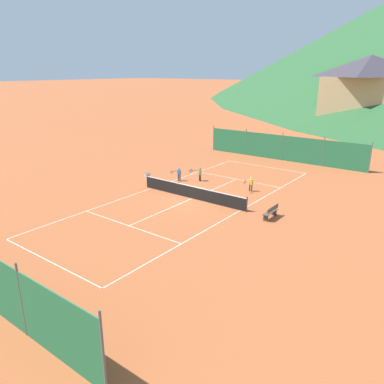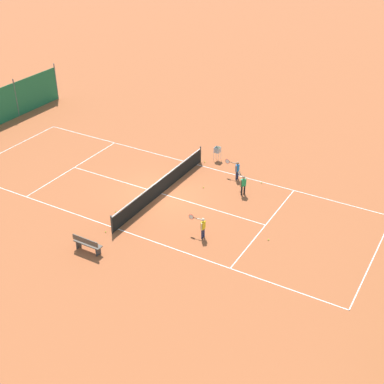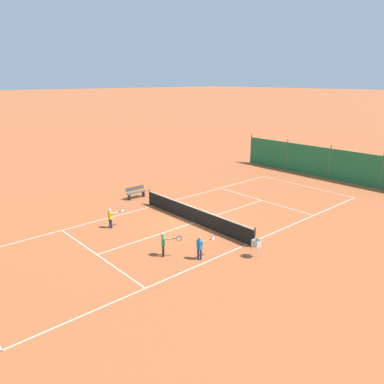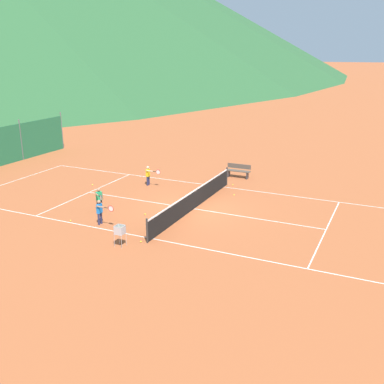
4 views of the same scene
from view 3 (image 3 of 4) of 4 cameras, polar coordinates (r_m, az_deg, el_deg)
ground_plane at (r=22.37m, az=0.36°, el=-4.67°), size 600.00×600.00×0.00m
court_line_markings at (r=22.37m, az=0.36°, el=-4.67°), size 8.25×23.85×0.01m
tennis_net at (r=22.19m, az=0.36°, el=-3.47°), size 9.18×0.08×1.06m
windscreen_fence_near at (r=33.97m, az=20.21°, el=4.09°), size 17.28×0.08×2.90m
player_far_baseline at (r=18.13m, az=-4.27°, el=-7.70°), size 0.83×0.80×1.18m
player_near_service at (r=17.80m, az=1.30°, el=-8.19°), size 0.40×0.98×1.16m
player_far_service at (r=21.89m, az=-12.23°, el=-3.69°), size 0.39×0.98×1.15m
tennis_ball_near_corner at (r=19.27m, az=9.10°, el=-8.48°), size 0.07×0.07×0.07m
tennis_ball_alley_right at (r=20.07m, az=-0.01°, el=-7.19°), size 0.07×0.07×0.07m
tennis_ball_mid_court at (r=25.98m, az=-5.95°, el=-1.58°), size 0.07×0.07×0.07m
tennis_ball_service_box at (r=17.01m, az=-1.85°, el=-11.89°), size 0.07×0.07×0.07m
tennis_ball_by_net_left at (r=25.06m, az=-2.22°, el=-2.20°), size 0.07×0.07×0.07m
tennis_ball_by_net_right at (r=19.76m, az=-17.59°, el=-8.44°), size 0.07×0.07×0.07m
ball_hopper at (r=18.24m, az=9.75°, el=-7.86°), size 0.36×0.36×0.89m
courtside_bench at (r=27.05m, az=-8.54°, el=-0.00°), size 0.36×1.50×0.84m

